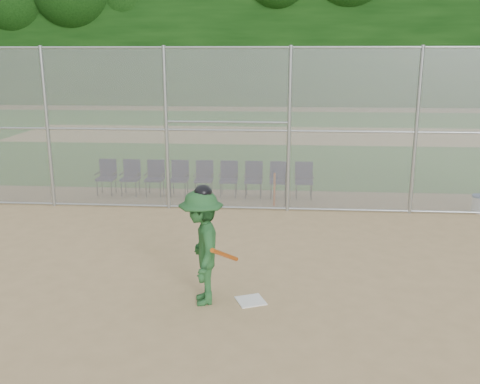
# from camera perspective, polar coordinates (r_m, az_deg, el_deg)

# --- Properties ---
(ground) EXTENTS (100.00, 100.00, 0.00)m
(ground) POSITION_cam_1_polar(r_m,az_deg,el_deg) (8.78, -1.24, -11.07)
(ground) COLOR tan
(ground) RESTS_ON ground
(grass_strip) EXTENTS (100.00, 100.00, 0.00)m
(grass_strip) POSITION_cam_1_polar(r_m,az_deg,el_deg) (26.17, 2.54, 6.12)
(grass_strip) COLOR #28631D
(grass_strip) RESTS_ON ground
(dirt_patch_far) EXTENTS (24.00, 24.00, 0.00)m
(dirt_patch_far) POSITION_cam_1_polar(r_m,az_deg,el_deg) (26.17, 2.54, 6.13)
(dirt_patch_far) COLOR tan
(dirt_patch_far) RESTS_ON ground
(backstop_fence) EXTENTS (16.09, 0.09, 4.00)m
(backstop_fence) POSITION_cam_1_polar(r_m,az_deg,el_deg) (13.02, 0.83, 6.88)
(backstop_fence) COLOR gray
(backstop_fence) RESTS_ON ground
(treeline) EXTENTS (81.00, 60.00, 11.00)m
(treeline) POSITION_cam_1_polar(r_m,az_deg,el_deg) (27.95, 2.81, 17.94)
(treeline) COLOR black
(treeline) RESTS_ON ground
(home_plate) EXTENTS (0.54, 0.54, 0.02)m
(home_plate) POSITION_cam_1_polar(r_m,az_deg,el_deg) (8.62, 1.14, -11.52)
(home_plate) COLOR silver
(home_plate) RESTS_ON ground
(batter_at_plate) EXTENTS (1.02, 1.42, 1.90)m
(batter_at_plate) POSITION_cam_1_polar(r_m,az_deg,el_deg) (8.27, -4.11, -5.84)
(batter_at_plate) COLOR #205226
(batter_at_plate) RESTS_ON ground
(water_cooler) EXTENTS (0.35, 0.35, 0.45)m
(water_cooler) POSITION_cam_1_polar(r_m,az_deg,el_deg) (14.41, 24.12, -1.14)
(water_cooler) COLOR white
(water_cooler) RESTS_ON ground
(spare_bats) EXTENTS (0.36, 0.30, 0.84)m
(spare_bats) POSITION_cam_1_polar(r_m,az_deg,el_deg) (13.78, 4.31, 0.26)
(spare_bats) COLOR #D84C14
(spare_bats) RESTS_ON ground
(chair_0) EXTENTS (0.54, 0.52, 0.96)m
(chair_0) POSITION_cam_1_polar(r_m,az_deg,el_deg) (15.27, -14.10, 1.51)
(chair_0) COLOR #110F38
(chair_0) RESTS_ON ground
(chair_1) EXTENTS (0.54, 0.52, 0.96)m
(chair_1) POSITION_cam_1_polar(r_m,az_deg,el_deg) (15.07, -11.63, 1.48)
(chair_1) COLOR #110F38
(chair_1) RESTS_ON ground
(chair_2) EXTENTS (0.54, 0.52, 0.96)m
(chair_2) POSITION_cam_1_polar(r_m,az_deg,el_deg) (14.90, -9.11, 1.45)
(chair_2) COLOR #110F38
(chair_2) RESTS_ON ground
(chair_3) EXTENTS (0.54, 0.52, 0.96)m
(chair_3) POSITION_cam_1_polar(r_m,az_deg,el_deg) (14.76, -6.53, 1.41)
(chair_3) COLOR #110F38
(chair_3) RESTS_ON ground
(chair_4) EXTENTS (0.54, 0.52, 0.96)m
(chair_4) POSITION_cam_1_polar(r_m,az_deg,el_deg) (14.64, -3.90, 1.37)
(chair_4) COLOR #110F38
(chair_4) RESTS_ON ground
(chair_5) EXTENTS (0.54, 0.52, 0.96)m
(chair_5) POSITION_cam_1_polar(r_m,az_deg,el_deg) (14.56, -1.24, 1.33)
(chair_5) COLOR #110F38
(chair_5) RESTS_ON ground
(chair_6) EXTENTS (0.54, 0.52, 0.96)m
(chair_6) POSITION_cam_1_polar(r_m,az_deg,el_deg) (14.52, 1.44, 1.28)
(chair_6) COLOR #110F38
(chair_6) RESTS_ON ground
(chair_7) EXTENTS (0.54, 0.52, 0.96)m
(chair_7) POSITION_cam_1_polar(r_m,az_deg,el_deg) (14.50, 4.14, 1.24)
(chair_7) COLOR #110F38
(chair_7) RESTS_ON ground
(chair_8) EXTENTS (0.54, 0.52, 0.96)m
(chair_8) POSITION_cam_1_polar(r_m,az_deg,el_deg) (14.52, 6.83, 1.18)
(chair_8) COLOR #110F38
(chair_8) RESTS_ON ground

